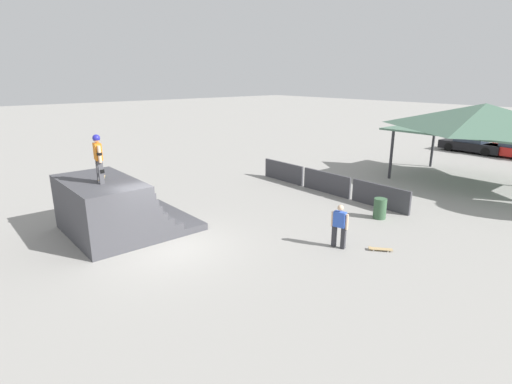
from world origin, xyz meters
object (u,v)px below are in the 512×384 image
skater_on_deck (98,155)px  skateboard_on_deck (102,178)px  trash_bin (380,208)px  bystander_walking (339,224)px  skateboard_on_ground (380,249)px  parked_car_black (471,144)px

skater_on_deck → skateboard_on_deck: size_ratio=2.04×
skater_on_deck → skateboard_on_deck: (-0.41, 0.17, -0.91)m
skateboard_on_deck → trash_bin: skateboard_on_deck is taller
bystander_walking → skateboard_on_ground: bearing=-156.9°
skater_on_deck → parked_car_black: skater_on_deck is taller
skateboard_on_ground → trash_bin: bearing=-96.1°
skater_on_deck → skateboard_on_ground: 10.10m
skateboard_on_deck → skateboard_on_ground: bearing=64.5°
skateboard_on_ground → parked_car_black: (-5.78, 21.11, 0.54)m
bystander_walking → trash_bin: 3.74m
parked_car_black → bystander_walking: bearing=-76.2°
bystander_walking → skateboard_on_ground: size_ratio=2.09×
trash_bin → parked_car_black: size_ratio=0.19×
skater_on_deck → trash_bin: size_ratio=1.99×
skateboard_on_deck → skateboard_on_ground: size_ratio=1.13×
skater_on_deck → skateboard_on_deck: bearing=165.7°
parked_car_black → skateboard_on_ground: bearing=-73.0°
skater_on_deck → bystander_walking: bearing=52.8°
bystander_walking → skateboard_on_ground: 1.59m
skater_on_deck → skateboard_on_deck: skater_on_deck is taller
parked_car_black → skater_on_deck: bearing=-90.8°
trash_bin → skateboard_on_deck: bearing=-121.0°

